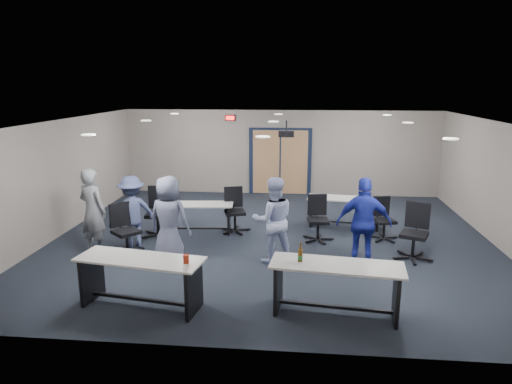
# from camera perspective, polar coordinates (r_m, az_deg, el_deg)

# --- Properties ---
(floor) EXTENTS (10.00, 10.00, 0.00)m
(floor) POSITION_cam_1_polar(r_m,az_deg,el_deg) (10.62, 1.90, -5.94)
(floor) COLOR black
(floor) RESTS_ON ground
(back_wall) EXTENTS (10.00, 0.04, 2.70)m
(back_wall) POSITION_cam_1_polar(r_m,az_deg,el_deg) (14.68, 3.06, 4.92)
(back_wall) COLOR gray
(back_wall) RESTS_ON floor
(front_wall) EXTENTS (10.00, 0.04, 2.70)m
(front_wall) POSITION_cam_1_polar(r_m,az_deg,el_deg) (5.95, -0.75, -8.07)
(front_wall) COLOR gray
(front_wall) RESTS_ON floor
(left_wall) EXTENTS (0.04, 9.00, 2.70)m
(left_wall) POSITION_cam_1_polar(r_m,az_deg,el_deg) (11.67, -23.37, 1.59)
(left_wall) COLOR gray
(left_wall) RESTS_ON floor
(right_wall) EXTENTS (0.04, 9.00, 2.70)m
(right_wall) POSITION_cam_1_polar(r_m,az_deg,el_deg) (11.14, 28.57, 0.52)
(right_wall) COLOR gray
(right_wall) RESTS_ON floor
(ceiling) EXTENTS (10.00, 9.00, 0.04)m
(ceiling) POSITION_cam_1_polar(r_m,az_deg,el_deg) (10.05, 2.02, 8.72)
(ceiling) COLOR white
(ceiling) RESTS_ON back_wall
(double_door) EXTENTS (2.00, 0.07, 2.20)m
(double_door) POSITION_cam_1_polar(r_m,az_deg,el_deg) (14.69, 3.03, 3.75)
(double_door) COLOR #111A33
(double_door) RESTS_ON back_wall
(exit_sign) EXTENTS (0.32, 0.07, 0.18)m
(exit_sign) POSITION_cam_1_polar(r_m,az_deg,el_deg) (14.65, -3.24, 9.24)
(exit_sign) COLOR black
(exit_sign) RESTS_ON back_wall
(ceiling_projector) EXTENTS (0.35, 0.32, 0.37)m
(ceiling_projector) POSITION_cam_1_polar(r_m,az_deg,el_deg) (10.56, 3.81, 7.32)
(ceiling_projector) COLOR black
(ceiling_projector) RESTS_ON ceiling
(ceiling_can_lights) EXTENTS (6.24, 5.74, 0.02)m
(ceiling_can_lights) POSITION_cam_1_polar(r_m,az_deg,el_deg) (10.30, 2.11, 8.67)
(ceiling_can_lights) COLOR white
(ceiling_can_lights) RESTS_ON ceiling
(table_front_left) EXTENTS (2.12, 1.00, 0.96)m
(table_front_left) POSITION_cam_1_polar(r_m,az_deg,el_deg) (7.63, -14.16, -9.83)
(table_front_left) COLOR #B8B6AE
(table_front_left) RESTS_ON floor
(table_front_right) EXTENTS (2.10, 0.91, 1.13)m
(table_front_right) POSITION_cam_1_polar(r_m,az_deg,el_deg) (7.28, 9.92, -10.74)
(table_front_right) COLOR #B8B6AE
(table_front_right) RESTS_ON floor
(table_back_left) EXTENTS (1.80, 0.74, 0.71)m
(table_back_left) POSITION_cam_1_polar(r_m,az_deg,el_deg) (11.07, -7.45, -2.60)
(table_back_left) COLOR #B8B6AE
(table_back_left) RESTS_ON floor
(table_back_right) EXTENTS (1.88, 0.81, 0.74)m
(table_back_right) POSITION_cam_1_polar(r_m,az_deg,el_deg) (11.64, 10.96, -1.84)
(table_back_right) COLOR #B8B6AE
(table_back_right) RESTS_ON floor
(chair_back_a) EXTENTS (0.81, 0.81, 1.17)m
(chair_back_a) POSITION_cam_1_polar(r_m,az_deg,el_deg) (10.92, -12.22, -2.50)
(chair_back_a) COLOR black
(chair_back_a) RESTS_ON floor
(chair_back_b) EXTENTS (0.84, 0.84, 1.08)m
(chair_back_b) POSITION_cam_1_polar(r_m,az_deg,el_deg) (11.01, -2.67, -2.31)
(chair_back_b) COLOR black
(chair_back_b) RESTS_ON floor
(chair_back_c) EXTENTS (0.73, 0.73, 1.05)m
(chair_back_c) POSITION_cam_1_polar(r_m,az_deg,el_deg) (10.47, 7.78, -3.34)
(chair_back_c) COLOR black
(chair_back_c) RESTS_ON floor
(chair_back_d) EXTENTS (0.77, 0.77, 0.98)m
(chair_back_d) POSITION_cam_1_polar(r_m,az_deg,el_deg) (10.87, 15.78, -3.29)
(chair_back_d) COLOR black
(chair_back_d) RESTS_ON floor
(chair_loose_left) EXTENTS (0.96, 0.96, 1.09)m
(chair_loose_left) POSITION_cam_1_polar(r_m,az_deg,el_deg) (9.92, -15.92, -4.58)
(chair_loose_left) COLOR black
(chair_loose_left) RESTS_ON floor
(chair_loose_right) EXTENTS (0.96, 0.96, 1.16)m
(chair_loose_right) POSITION_cam_1_polar(r_m,az_deg,el_deg) (9.82, 19.18, -4.79)
(chair_loose_right) COLOR black
(chair_loose_right) RESTS_ON floor
(person_gray) EXTENTS (0.78, 0.65, 1.83)m
(person_gray) POSITION_cam_1_polar(r_m,az_deg,el_deg) (10.16, -19.73, -2.27)
(person_gray) COLOR gray
(person_gray) RESTS_ON floor
(person_plaid) EXTENTS (0.96, 0.73, 1.77)m
(person_plaid) POSITION_cam_1_polar(r_m,az_deg,el_deg) (9.25, -10.82, -3.41)
(person_plaid) COLOR slate
(person_plaid) RESTS_ON floor
(person_lightblue) EXTENTS (0.98, 0.84, 1.74)m
(person_lightblue) POSITION_cam_1_polar(r_m,az_deg,el_deg) (9.11, 2.17, -3.51)
(person_lightblue) COLOR #B7C4F3
(person_lightblue) RESTS_ON floor
(person_navy) EXTENTS (1.08, 0.50, 1.79)m
(person_navy) POSITION_cam_1_polar(r_m,az_deg,el_deg) (9.06, 13.34, -3.80)
(person_navy) COLOR #1C279A
(person_navy) RESTS_ON floor
(person_back) EXTENTS (1.18, 1.07, 1.59)m
(person_back) POSITION_cam_1_polar(r_m,az_deg,el_deg) (10.30, -15.22, -2.41)
(person_back) COLOR #424C78
(person_back) RESTS_ON floor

